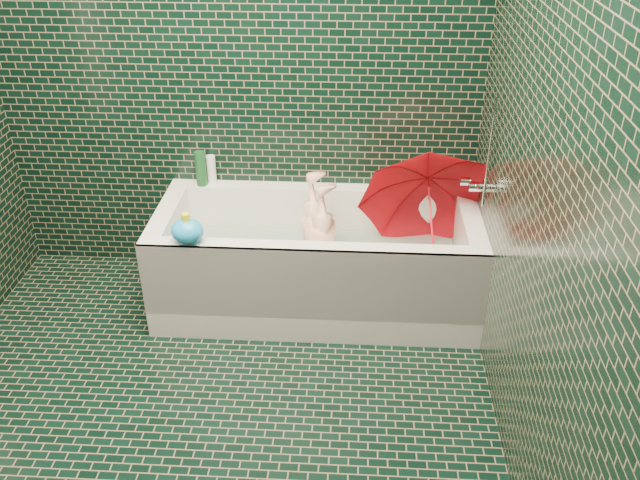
# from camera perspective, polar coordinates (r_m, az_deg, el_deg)

# --- Properties ---
(floor) EXTENTS (2.80, 2.80, 0.00)m
(floor) POSITION_cam_1_polar(r_m,az_deg,el_deg) (3.10, -10.14, -15.82)
(floor) COLOR black
(floor) RESTS_ON ground
(wall_back) EXTENTS (2.80, 0.00, 2.80)m
(wall_back) POSITION_cam_1_polar(r_m,az_deg,el_deg) (3.65, -7.19, 14.95)
(wall_back) COLOR black
(wall_back) RESTS_ON floor
(wall_right) EXTENTS (0.00, 2.80, 2.80)m
(wall_right) POSITION_cam_1_polar(r_m,az_deg,el_deg) (2.37, 19.10, 4.66)
(wall_right) COLOR black
(wall_right) RESTS_ON floor
(bathtub) EXTENTS (1.70, 0.75, 0.55)m
(bathtub) POSITION_cam_1_polar(r_m,az_deg,el_deg) (3.67, -0.25, -2.57)
(bathtub) COLOR white
(bathtub) RESTS_ON floor
(bath_mat) EXTENTS (1.35, 0.47, 0.01)m
(bath_mat) POSITION_cam_1_polar(r_m,az_deg,el_deg) (3.72, -0.23, -3.14)
(bath_mat) COLOR green
(bath_mat) RESTS_ON bathtub
(water) EXTENTS (1.48, 0.53, 0.00)m
(water) POSITION_cam_1_polar(r_m,az_deg,el_deg) (3.64, -0.23, -1.25)
(water) COLOR silver
(water) RESTS_ON bathtub
(faucet) EXTENTS (0.18, 0.19, 0.55)m
(faucet) POSITION_cam_1_polar(r_m,az_deg,el_deg) (3.46, 13.39, 4.96)
(faucet) COLOR silver
(faucet) RESTS_ON wall_right
(child) EXTENTS (0.95, 0.59, 0.24)m
(child) POSITION_cam_1_polar(r_m,az_deg,el_deg) (3.62, 0.28, -1.23)
(child) COLOR #F3B498
(child) RESTS_ON bathtub
(umbrella) EXTENTS (0.93, 0.99, 1.09)m
(umbrella) POSITION_cam_1_polar(r_m,az_deg,el_deg) (3.52, 9.34, 1.78)
(umbrella) COLOR red
(umbrella) RESTS_ON bathtub
(soap_bottle_a) EXTENTS (0.12, 0.12, 0.28)m
(soap_bottle_a) POSITION_cam_1_polar(r_m,az_deg,el_deg) (3.83, 11.89, 4.06)
(soap_bottle_a) COLOR white
(soap_bottle_a) RESTS_ON bathtub
(soap_bottle_b) EXTENTS (0.12, 0.12, 0.21)m
(soap_bottle_b) POSITION_cam_1_polar(r_m,az_deg,el_deg) (3.86, 12.05, 4.24)
(soap_bottle_b) COLOR #52217C
(soap_bottle_b) RESTS_ON bathtub
(soap_bottle_c) EXTENTS (0.15, 0.15, 0.17)m
(soap_bottle_c) POSITION_cam_1_polar(r_m,az_deg,el_deg) (3.81, 11.91, 3.89)
(soap_bottle_c) COLOR #154A20
(soap_bottle_c) RESTS_ON bathtub
(bottle_right_tall) EXTENTS (0.07, 0.07, 0.20)m
(bottle_right_tall) POSITION_cam_1_polar(r_m,az_deg,el_deg) (3.77, 8.91, 5.55)
(bottle_right_tall) COLOR #154A20
(bottle_right_tall) RESTS_ON bathtub
(bottle_right_pump) EXTENTS (0.06, 0.06, 0.17)m
(bottle_right_pump) POSITION_cam_1_polar(r_m,az_deg,el_deg) (3.78, 10.68, 5.25)
(bottle_right_pump) COLOR silver
(bottle_right_pump) RESTS_ON bathtub
(bottle_left_tall) EXTENTS (0.07, 0.07, 0.20)m
(bottle_left_tall) POSITION_cam_1_polar(r_m,az_deg,el_deg) (3.84, -10.01, 5.94)
(bottle_left_tall) COLOR #154A20
(bottle_left_tall) RESTS_ON bathtub
(bottle_left_short) EXTENTS (0.06, 0.06, 0.16)m
(bottle_left_short) POSITION_cam_1_polar(r_m,az_deg,el_deg) (3.87, -9.14, 5.91)
(bottle_left_short) COLOR white
(bottle_left_short) RESTS_ON bathtub
(rubber_duck) EXTENTS (0.13, 0.10, 0.10)m
(rubber_duck) POSITION_cam_1_polar(r_m,az_deg,el_deg) (3.80, 7.12, 5.05)
(rubber_duck) COLOR yellow
(rubber_duck) RESTS_ON bathtub
(bath_toy) EXTENTS (0.18, 0.16, 0.16)m
(bath_toy) POSITION_cam_1_polar(r_m,az_deg,el_deg) (3.28, -11.12, 0.77)
(bath_toy) COLOR #1994E4
(bath_toy) RESTS_ON bathtub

